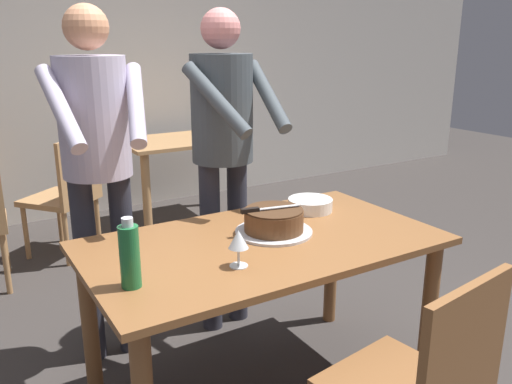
{
  "coord_description": "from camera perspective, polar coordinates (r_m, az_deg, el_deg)",
  "views": [
    {
      "loc": [
        -1.11,
        -1.76,
        1.57
      ],
      "look_at": [
        0.08,
        0.2,
        0.9
      ],
      "focal_mm": 36.79,
      "sensor_mm": 36.0,
      "label": 1
    }
  ],
  "objects": [
    {
      "name": "water_bottle",
      "position": [
        1.83,
        -13.57,
        -6.73
      ],
      "size": [
        0.07,
        0.07,
        0.25
      ],
      "color": "#1E6B38",
      "rests_on": "main_dining_table"
    },
    {
      "name": "person_standing_beside",
      "position": [
        2.55,
        -16.93,
        4.41
      ],
      "size": [
        0.47,
        0.56,
        1.72
      ],
      "color": "#2D2D38",
      "rests_on": "ground_plane"
    },
    {
      "name": "person_cutting_cake",
      "position": [
        2.75,
        -3.56,
        5.91
      ],
      "size": [
        0.46,
        0.57,
        1.72
      ],
      "color": "#2D2D38",
      "rests_on": "ground_plane"
    },
    {
      "name": "cake_on_platter",
      "position": [
        2.29,
        1.95,
        -3.26
      ],
      "size": [
        0.34,
        0.34,
        0.11
      ],
      "color": "silver",
      "rests_on": "main_dining_table"
    },
    {
      "name": "back_wall",
      "position": [
        5.01,
        -18.98,
        12.9
      ],
      "size": [
        10.0,
        0.12,
        2.7
      ],
      "primitive_type": "cube",
      "color": "beige",
      "rests_on": "ground_plane"
    },
    {
      "name": "background_chair_0",
      "position": [
        4.09,
        -19.82,
        0.0
      ],
      "size": [
        0.62,
        0.62,
        0.9
      ],
      "color": "tan",
      "rests_on": "ground_plane"
    },
    {
      "name": "cake_knife",
      "position": [
        2.25,
        0.27,
        -1.92
      ],
      "size": [
        0.27,
        0.07,
        0.02
      ],
      "color": "silver",
      "rests_on": "cake_on_platter"
    },
    {
      "name": "main_dining_table",
      "position": [
        2.28,
        0.79,
        -7.93
      ],
      "size": [
        1.5,
        0.85,
        0.75
      ],
      "color": "brown",
      "rests_on": "ground_plane"
    },
    {
      "name": "plate_stack",
      "position": [
        2.61,
        5.92,
        -1.37
      ],
      "size": [
        0.22,
        0.22,
        0.06
      ],
      "color": "white",
      "rests_on": "main_dining_table"
    },
    {
      "name": "wine_glass_near",
      "position": [
        1.94,
        -1.93,
        -5.3
      ],
      "size": [
        0.08,
        0.08,
        0.14
      ],
      "color": "silver",
      "rests_on": "main_dining_table"
    },
    {
      "name": "background_table",
      "position": [
        4.64,
        -8.18,
        3.77
      ],
      "size": [
        1.0,
        0.7,
        0.74
      ],
      "color": "tan",
      "rests_on": "ground_plane"
    }
  ]
}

